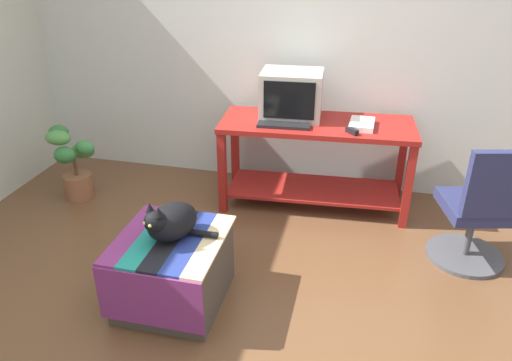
% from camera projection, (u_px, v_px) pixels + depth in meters
% --- Properties ---
extents(ground_plane, '(14.00, 14.00, 0.00)m').
position_uv_depth(ground_plane, '(234.00, 335.00, 2.74)').
color(ground_plane, brown).
extents(back_wall, '(8.00, 0.10, 2.60)m').
position_uv_depth(back_wall, '(299.00, 34.00, 3.93)').
color(back_wall, silver).
rests_on(back_wall, ground_plane).
extents(desk, '(1.53, 0.67, 0.72)m').
position_uv_depth(desk, '(316.00, 149.00, 3.86)').
color(desk, maroon).
rests_on(desk, ground_plane).
extents(tv_monitor, '(0.49, 0.41, 0.37)m').
position_uv_depth(tv_monitor, '(292.00, 95.00, 3.78)').
color(tv_monitor, '#BCB7A8').
rests_on(tv_monitor, desk).
extents(keyboard, '(0.41, 0.18, 0.02)m').
position_uv_depth(keyboard, '(285.00, 125.00, 3.67)').
color(keyboard, black).
rests_on(keyboard, desk).
extents(book, '(0.19, 0.27, 0.04)m').
position_uv_depth(book, '(362.00, 124.00, 3.65)').
color(book, white).
rests_on(book, desk).
extents(ottoman_with_blanket, '(0.62, 0.67, 0.45)m').
position_uv_depth(ottoman_with_blanket, '(173.00, 270.00, 2.91)').
color(ottoman_with_blanket, '#4C4238').
rests_on(ottoman_with_blanket, ground_plane).
extents(cat, '(0.43, 0.39, 0.27)m').
position_uv_depth(cat, '(171.00, 221.00, 2.76)').
color(cat, black).
rests_on(cat, ottoman_with_blanket).
extents(potted_plant, '(0.43, 0.39, 0.62)m').
position_uv_depth(potted_plant, '(73.00, 163.00, 4.03)').
color(potted_plant, brown).
rests_on(potted_plant, ground_plane).
extents(office_chair, '(0.52, 0.52, 0.89)m').
position_uv_depth(office_chair, '(479.00, 214.00, 3.18)').
color(office_chair, '#4C4C51').
rests_on(office_chair, ground_plane).
extents(stapler, '(0.10, 0.10, 0.04)m').
position_uv_depth(stapler, '(352.00, 131.00, 3.53)').
color(stapler, black).
rests_on(stapler, desk).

